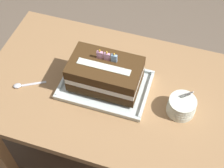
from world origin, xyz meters
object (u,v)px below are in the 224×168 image
at_px(birthday_cake, 105,74).
at_px(serving_spoon_near_tray, 21,85).
at_px(bowl_stack, 182,106).
at_px(foil_tray, 105,86).

bearing_deg(birthday_cake, serving_spoon_near_tray, -162.78).
distance_m(birthday_cake, serving_spoon_near_tray, 0.38).
bearing_deg(bowl_stack, serving_spoon_near_tray, -172.94).
bearing_deg(serving_spoon_near_tray, foil_tray, 17.20).
bearing_deg(birthday_cake, bowl_stack, -4.18).
distance_m(foil_tray, bowl_stack, 0.34).
xyz_separation_m(foil_tray, birthday_cake, (0.00, 0.00, 0.08)).
height_order(birthday_cake, serving_spoon_near_tray, birthday_cake).
bearing_deg(bowl_stack, birthday_cake, 175.82).
relative_size(bowl_stack, serving_spoon_near_tray, 0.93).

